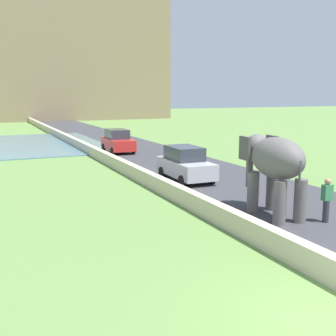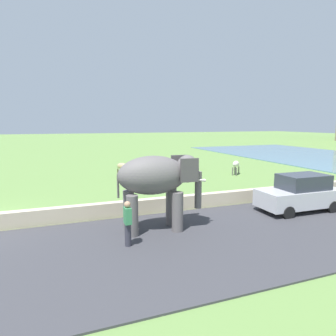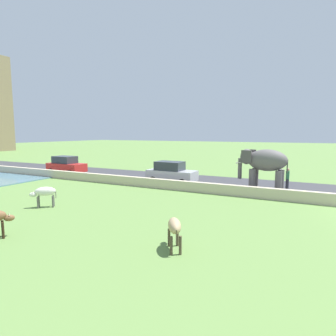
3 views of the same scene
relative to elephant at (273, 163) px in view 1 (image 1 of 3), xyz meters
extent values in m
cube|color=#38383D|center=(1.56, 13.34, -2.01)|extent=(7.00, 120.00, 0.06)
cube|color=beige|center=(-2.24, 11.34, -1.68)|extent=(0.40, 110.00, 0.71)
ellipsoid|color=#605B5B|center=(-0.02, -0.22, 0.20)|extent=(1.61, 2.80, 1.50)
cylinder|color=#605B5B|center=(-0.37, 0.68, -1.24)|extent=(0.44, 0.44, 1.60)
cylinder|color=#605B5B|center=(0.47, 0.62, -1.24)|extent=(0.44, 0.44, 1.60)
cylinder|color=#605B5B|center=(-0.51, -1.07, -1.24)|extent=(0.44, 0.44, 1.60)
cylinder|color=#605B5B|center=(0.33, -1.13, -1.24)|extent=(0.44, 0.44, 1.60)
ellipsoid|color=#605B5B|center=(0.10, 1.19, 0.39)|extent=(1.07, 0.98, 1.10)
cube|color=#484444|center=(-0.51, 1.10, 0.43)|extent=(0.18, 0.71, 0.90)
cube|color=#484444|center=(0.68, 1.01, 0.43)|extent=(0.18, 0.71, 0.90)
cylinder|color=#605B5B|center=(0.13, 1.66, -0.50)|extent=(0.28, 0.28, 1.50)
cone|color=silver|center=(-0.09, 1.61, -0.05)|extent=(0.16, 0.57, 0.17)
cone|color=silver|center=(0.35, 1.58, -0.05)|extent=(0.16, 0.57, 0.17)
cylinder|color=#484444|center=(-0.12, -1.54, -0.15)|extent=(0.08, 0.08, 0.90)
cylinder|color=#33333D|center=(1.18, -1.50, -1.61)|extent=(0.22, 0.22, 0.85)
cube|color=#388451|center=(1.18, -1.50, -0.91)|extent=(0.36, 0.22, 0.56)
sphere|color=tan|center=(1.18, -1.50, -0.52)|extent=(0.22, 0.22, 0.22)
cube|color=red|center=(-0.02, 18.81, -1.34)|extent=(1.80, 4.04, 0.80)
cube|color=#2D333D|center=(-0.01, 19.01, -0.59)|extent=(1.50, 2.24, 0.70)
cylinder|color=black|center=(0.76, 17.49, -1.74)|extent=(0.20, 0.60, 0.60)
cylinder|color=black|center=(-0.86, 17.53, -1.74)|extent=(0.20, 0.60, 0.60)
cylinder|color=black|center=(0.82, 20.09, -1.74)|extent=(0.20, 0.60, 0.60)
cylinder|color=black|center=(-0.79, 20.13, -1.74)|extent=(0.20, 0.60, 0.60)
cube|color=#B7B7BC|center=(-0.02, 7.11, -1.34)|extent=(1.78, 4.03, 0.80)
cube|color=#2D333D|center=(-0.01, 7.31, -0.59)|extent=(1.49, 2.23, 0.70)
cylinder|color=black|center=(0.76, 5.79, -1.74)|extent=(0.19, 0.60, 0.60)
cylinder|color=black|center=(-0.85, 5.82, -1.74)|extent=(0.19, 0.60, 0.60)
cylinder|color=black|center=(0.82, 8.39, -1.74)|extent=(0.19, 0.60, 0.60)
cylinder|color=black|center=(-0.80, 8.42, -1.74)|extent=(0.19, 0.60, 0.60)
camera|label=1|loc=(-9.74, -12.30, 2.49)|focal=45.20mm
camera|label=2|loc=(10.71, -3.68, 2.19)|focal=31.91mm
camera|label=3|loc=(-20.62, -3.00, 2.10)|focal=30.55mm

